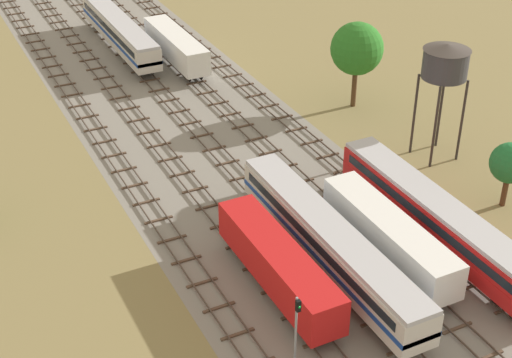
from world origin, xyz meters
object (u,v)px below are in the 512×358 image
object	(u,v)px
passenger_coach_centre_left_midfar	(329,241)
signal_post_nearest	(297,322)
water_tower	(445,63)
freight_boxcar_left_mid	(278,264)
passenger_coach_centre_left_farther	(119,30)
passenger_coach_centre_right_nearest	(438,218)
freight_boxcar_centre_near	(389,235)
freight_boxcar_centre_far	(176,45)

from	to	relation	value
passenger_coach_centre_left_midfar	signal_post_nearest	bearing A→B (deg)	-133.07
water_tower	passenger_coach_centre_left_midfar	bearing A→B (deg)	-149.54
freight_boxcar_left_mid	passenger_coach_centre_left_farther	xyz separation A→B (m)	(4.44, 49.67, 0.16)
passenger_coach_centre_right_nearest	signal_post_nearest	size ratio (longest dim) A/B	4.26
freight_boxcar_centre_near	signal_post_nearest	world-z (taller)	signal_post_nearest
passenger_coach_centre_left_midfar	water_tower	distance (m)	21.68
freight_boxcar_left_mid	water_tower	world-z (taller)	water_tower
freight_boxcar_centre_near	passenger_coach_centre_left_midfar	distance (m)	4.60
freight_boxcar_centre_far	signal_post_nearest	bearing A→B (deg)	-102.86
passenger_coach_centre_left_midfar	freight_boxcar_left_mid	bearing A→B (deg)	-172.41
freight_boxcar_left_mid	freight_boxcar_centre_far	xyz separation A→B (m)	(8.90, 42.22, 0.00)
freight_boxcar_centre_far	water_tower	world-z (taller)	water_tower
freight_boxcar_left_mid	signal_post_nearest	size ratio (longest dim) A/B	2.71
freight_boxcar_centre_far	passenger_coach_centre_left_midfar	bearing A→B (deg)	-96.11
passenger_coach_centre_right_nearest	passenger_coach_centre_left_farther	distance (m)	50.98
water_tower	signal_post_nearest	bearing A→B (deg)	-144.26
freight_boxcar_left_mid	water_tower	bearing A→B (deg)	26.44
passenger_coach_centre_left_midfar	passenger_coach_centre_left_farther	distance (m)	49.08
passenger_coach_centre_left_farther	water_tower	size ratio (longest dim) A/B	2.00
passenger_coach_centre_left_midfar	passenger_coach_centre_right_nearest	bearing A→B (deg)	-7.17
freight_boxcar_centre_far	signal_post_nearest	distance (m)	50.03
freight_boxcar_centre_near	water_tower	size ratio (longest dim) A/B	1.28
passenger_coach_centre_right_nearest	freight_boxcar_centre_near	world-z (taller)	passenger_coach_centre_right_nearest
signal_post_nearest	passenger_coach_centre_right_nearest	bearing A→B (deg)	21.14
freight_boxcar_centre_near	passenger_coach_centre_left_farther	xyz separation A→B (m)	(-4.46, 50.19, 0.16)
signal_post_nearest	passenger_coach_centre_left_midfar	bearing A→B (deg)	46.93
passenger_coach_centre_left_farther	freight_boxcar_left_mid	bearing A→B (deg)	-95.11
passenger_coach_centre_right_nearest	water_tower	world-z (taller)	water_tower
freight_boxcar_left_mid	passenger_coach_centre_left_midfar	size ratio (longest dim) A/B	0.64
freight_boxcar_centre_near	water_tower	xyz separation A→B (m)	(13.34, 11.58, 6.81)
freight_boxcar_left_mid	passenger_coach_centre_left_farther	size ratio (longest dim) A/B	0.64
passenger_coach_centre_left_midfar	signal_post_nearest	distance (m)	9.80
water_tower	signal_post_nearest	size ratio (longest dim) A/B	2.13
freight_boxcar_centre_far	freight_boxcar_left_mid	bearing A→B (deg)	-101.90
freight_boxcar_left_mid	passenger_coach_centre_right_nearest	bearing A→B (deg)	-2.26
passenger_coach_centre_right_nearest	water_tower	size ratio (longest dim) A/B	2.00
freight_boxcar_centre_near	freight_boxcar_left_mid	world-z (taller)	same
freight_boxcar_left_mid	passenger_coach_centre_left_farther	distance (m)	49.87
freight_boxcar_centre_far	passenger_coach_centre_right_nearest	bearing A→B (deg)	-84.07
freight_boxcar_centre_near	freight_boxcar_centre_far	bearing A→B (deg)	90.00
freight_boxcar_centre_near	passenger_coach_centre_left_midfar	size ratio (longest dim) A/B	0.64
passenger_coach_centre_right_nearest	freight_boxcar_centre_near	xyz separation A→B (m)	(-4.44, 0.01, -0.16)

